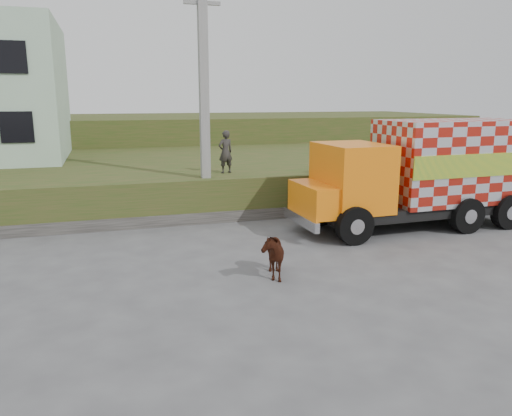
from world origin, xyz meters
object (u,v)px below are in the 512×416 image
object	(u,v)px
utility_pole	(204,102)
pedestrian	(225,152)
cow	(271,253)
cargo_truck	(424,173)

from	to	relation	value
utility_pole	pedestrian	size ratio (longest dim) A/B	5.14
cow	pedestrian	bearing A→B (deg)	95.33
utility_pole	pedestrian	world-z (taller)	utility_pole
cargo_truck	cow	distance (m)	7.15
cargo_truck	cow	xyz separation A→B (m)	(-6.33, -3.11, -1.23)
utility_pole	cow	world-z (taller)	utility_pole
utility_pole	cargo_truck	size ratio (longest dim) A/B	1.01
cow	utility_pole	bearing A→B (deg)	103.34
cargo_truck	pedestrian	size ratio (longest dim) A/B	5.09
cargo_truck	pedestrian	distance (m)	6.93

